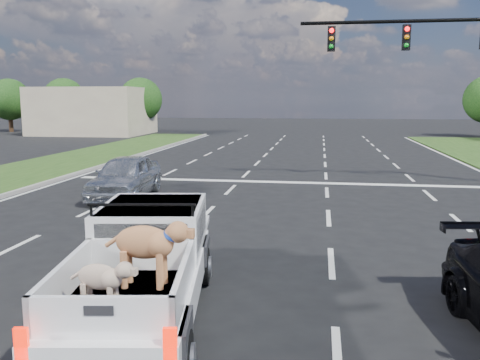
{
  "coord_description": "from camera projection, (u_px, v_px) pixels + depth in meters",
  "views": [
    {
      "loc": [
        1.47,
        -10.07,
        3.27
      ],
      "look_at": [
        -0.44,
        2.0,
        1.33
      ],
      "focal_mm": 38.0,
      "sensor_mm": 36.0,
      "label": 1
    }
  ],
  "objects": [
    {
      "name": "curb_left",
      "position": [
        16.0,
        192.0,
        17.8
      ],
      "size": [
        0.15,
        60.0,
        0.14
      ],
      "primitive_type": "cube",
      "color": "gray",
      "rests_on": "ground"
    },
    {
      "name": "tree_far_c",
      "position": [
        140.0,
        100.0,
        49.59
      ],
      "size": [
        4.2,
        4.2,
        5.4
      ],
      "color": "#332114",
      "rests_on": "ground"
    },
    {
      "name": "pickup_truck",
      "position": [
        144.0,
        265.0,
        7.59
      ],
      "size": [
        2.39,
        4.92,
        1.77
      ],
      "rotation": [
        0.0,
        0.0,
        0.16
      ],
      "color": "black",
      "rests_on": "ground"
    },
    {
      "name": "tree_far_b",
      "position": [
        64.0,
        100.0,
        50.83
      ],
      "size": [
        4.2,
        4.2,
        5.4
      ],
      "color": "#332114",
      "rests_on": "ground"
    },
    {
      "name": "traffic_signal",
      "position": [
        477.0,
        60.0,
        18.96
      ],
      "size": [
        9.11,
        0.31,
        7.0
      ],
      "color": "black",
      "rests_on": "ground"
    },
    {
      "name": "silver_sedan",
      "position": [
        126.0,
        176.0,
        17.12
      ],
      "size": [
        1.92,
        4.29,
        1.43
      ],
      "primitive_type": "imported",
      "rotation": [
        0.0,
        0.0,
        0.06
      ],
      "color": "silver",
      "rests_on": "ground"
    },
    {
      "name": "road_markings",
      "position": [
        274.0,
        198.0,
        16.97
      ],
      "size": [
        17.75,
        60.0,
        0.01
      ],
      "color": "silver",
      "rests_on": "ground"
    },
    {
      "name": "ground",
      "position": [
        246.0,
        258.0,
        10.57
      ],
      "size": [
        160.0,
        160.0,
        0.0
      ],
      "primitive_type": "plane",
      "color": "black",
      "rests_on": "ground"
    },
    {
      "name": "building_left",
      "position": [
        93.0,
        111.0,
        48.43
      ],
      "size": [
        10.0,
        8.0,
        4.4
      ],
      "primitive_type": "cube",
      "color": "#B7AB8C",
      "rests_on": "ground"
    },
    {
      "name": "tree_far_a",
      "position": [
        9.0,
        100.0,
        51.75
      ],
      "size": [
        4.2,
        4.2,
        5.4
      ],
      "color": "#332114",
      "rests_on": "ground"
    }
  ]
}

